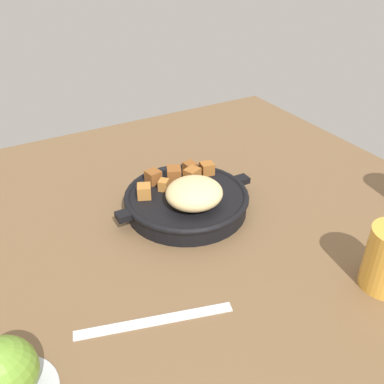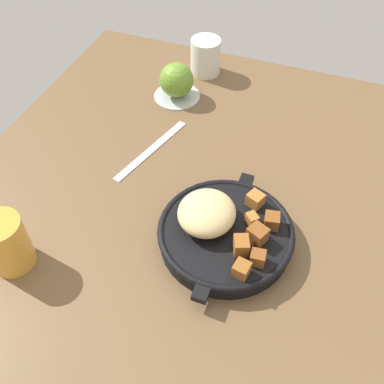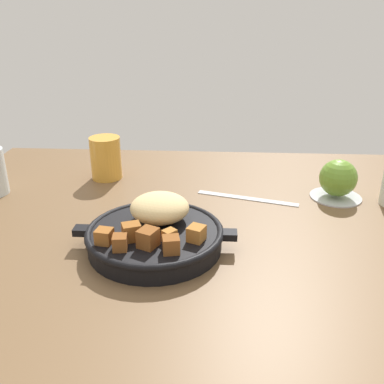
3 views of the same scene
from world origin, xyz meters
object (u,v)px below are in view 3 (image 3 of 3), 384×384
(juice_glass_amber, at_px, (106,158))
(red_apple, at_px, (338,178))
(cast_iron_skillet, at_px, (155,232))
(butter_knife, at_px, (247,198))

(juice_glass_amber, bearing_deg, red_apple, -9.44)
(cast_iron_skillet, distance_m, juice_glass_amber, 0.35)
(red_apple, distance_m, butter_knife, 0.20)
(butter_knife, height_order, juice_glass_amber, juice_glass_amber)
(cast_iron_skillet, height_order, juice_glass_amber, juice_glass_amber)
(red_apple, bearing_deg, juice_glass_amber, 170.56)
(butter_knife, distance_m, juice_glass_amber, 0.35)
(red_apple, relative_size, juice_glass_amber, 0.79)
(red_apple, distance_m, juice_glass_amber, 0.52)
(cast_iron_skillet, relative_size, butter_knife, 1.27)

